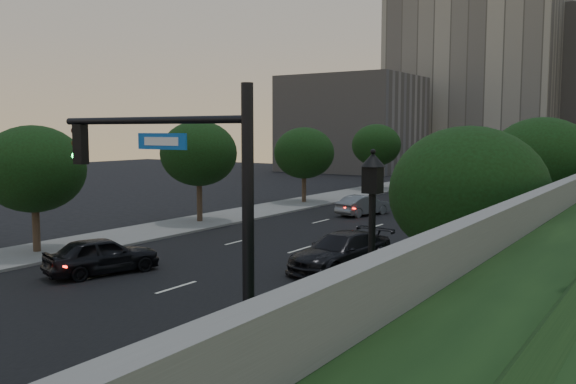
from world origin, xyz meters
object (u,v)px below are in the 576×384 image
Objects in this scene: sedan_near_left at (102,255)px; sedan_far_left at (429,188)px; traffic_signal_mast at (206,247)px; pedestrian_a at (480,293)px; sedan_mid_left at (363,205)px; sedan_near_right at (341,252)px; pedestrian_c at (513,248)px; pedestrian_b at (441,288)px; street_lamp at (371,265)px; sedan_far_right at (513,197)px.

sedan_far_left is at bearing -73.21° from sedan_near_left.
pedestrian_a is at bearing 70.68° from traffic_signal_mast.
traffic_signal_mast is at bearing 85.06° from sedan_far_left.
traffic_signal_mast is at bearing 125.00° from sedan_mid_left.
traffic_signal_mast reaches higher than sedan_far_left.
sedan_near_right reaches higher than sedan_mid_left.
sedan_far_left is 31.60m from sedan_near_right.
traffic_signal_mast is 1.47× the size of sedan_near_left.
sedan_far_left is at bearing -80.63° from pedestrian_a.
pedestrian_c is (6.24, 4.27, 0.12)m from sedan_near_right.
sedan_far_left is 3.25× the size of pedestrian_b.
street_lamp is at bearing 131.32° from sedan_mid_left.
sedan_near_left is 17.78m from pedestrian_c.
street_lamp is at bearing 58.15° from pedestrian_a.
sedan_near_left is 0.85× the size of sedan_near_right.
pedestrian_a reaches higher than pedestrian_b.
sedan_near_right reaches higher than sedan_far_left.
pedestrian_c is at bearing 88.04° from street_lamp.
pedestrian_b is at bearing -154.34° from sedan_near_left.
sedan_near_right is at bearing 127.76° from sedan_mid_left.
street_lamp is 5.01m from pedestrian_a.
sedan_far_right is (-3.40, 41.50, -2.99)m from traffic_signal_mast.
street_lamp is 5.09m from pedestrian_b.
sedan_near_right is at bearing -84.07° from sedan_far_right.
sedan_mid_left is 24.06m from pedestrian_b.
traffic_signal_mast is at bearing 100.71° from pedestrian_b.
pedestrian_c reaches higher than sedan_far_left.
sedan_far_left is 1.38× the size of sedan_far_right.
sedan_far_left is at bearing 112.71° from sedan_near_right.
pedestrian_c is at bearing -125.93° from sedan_near_left.
sedan_near_right is 2.92× the size of pedestrian_a.
pedestrian_a is (15.45, 1.59, 0.30)m from sedan_near_left.
sedan_mid_left is 25.04m from pedestrian_a.
pedestrian_c reaches higher than sedan_near_right.
sedan_near_right is 7.37m from pedestrian_b.
pedestrian_a is at bearing -170.88° from pedestrian_b.
pedestrian_c reaches higher than sedan_near_left.
traffic_signal_mast reaches higher than street_lamp.
sedan_near_left is at bearing -133.47° from sedan_near_right.
sedan_near_left reaches higher than sedan_far_right.
pedestrian_a is (1.53, 4.52, -1.52)m from street_lamp.
traffic_signal_mast is 45.91m from sedan_far_left.
pedestrian_a is 8.94m from pedestrian_c.
street_lamp is 2.92× the size of pedestrian_a.
sedan_near_right is 8.64m from pedestrian_a.
sedan_near_right is 7.56m from pedestrian_c.
traffic_signal_mast is 41.75m from sedan_far_right.
pedestrian_b is 8.57m from pedestrian_c.
pedestrian_b is (13.33, -35.03, 0.23)m from sedan_far_left.
sedan_far_right is 2.09× the size of pedestrian_a.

